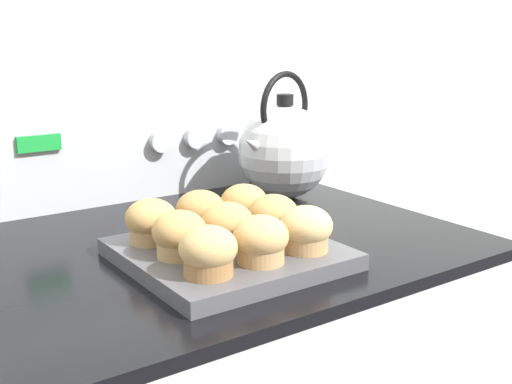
# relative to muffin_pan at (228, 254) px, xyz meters

# --- Properties ---
(wall_back) EXTENTS (8.00, 0.05, 2.40)m
(wall_back) POSITION_rel_muffin_pan_xyz_m (0.03, 0.45, 0.28)
(wall_back) COLOR silver
(wall_back) RESTS_ON ground_plane
(control_panel) EXTENTS (0.73, 0.07, 0.22)m
(control_panel) POSITION_rel_muffin_pan_xyz_m (0.03, 0.40, 0.10)
(control_panel) COLOR #B7BABF
(control_panel) RESTS_ON stove_range
(muffin_pan) EXTENTS (0.27, 0.27, 0.02)m
(muffin_pan) POSITION_rel_muffin_pan_xyz_m (0.00, 0.00, 0.00)
(muffin_pan) COLOR #4C4C51
(muffin_pan) RESTS_ON stove_range
(muffin_r0_c0) EXTENTS (0.07, 0.07, 0.06)m
(muffin_r0_c0) POSITION_rel_muffin_pan_xyz_m (-0.08, -0.08, 0.04)
(muffin_r0_c0) COLOR olive
(muffin_r0_c0) RESTS_ON muffin_pan
(muffin_r0_c1) EXTENTS (0.07, 0.07, 0.06)m
(muffin_r0_c1) POSITION_rel_muffin_pan_xyz_m (-0.00, -0.08, 0.04)
(muffin_r0_c1) COLOR tan
(muffin_r0_c1) RESTS_ON muffin_pan
(muffin_r0_c2) EXTENTS (0.07, 0.07, 0.06)m
(muffin_r0_c2) POSITION_rel_muffin_pan_xyz_m (0.07, -0.07, 0.04)
(muffin_r0_c2) COLOR tan
(muffin_r0_c2) RESTS_ON muffin_pan
(muffin_r1_c0) EXTENTS (0.07, 0.07, 0.06)m
(muffin_r1_c0) POSITION_rel_muffin_pan_xyz_m (-0.07, 0.00, 0.04)
(muffin_r1_c0) COLOR tan
(muffin_r1_c0) RESTS_ON muffin_pan
(muffin_r1_c1) EXTENTS (0.07, 0.07, 0.06)m
(muffin_r1_c1) POSITION_rel_muffin_pan_xyz_m (-0.00, 0.00, 0.04)
(muffin_r1_c1) COLOR tan
(muffin_r1_c1) RESTS_ON muffin_pan
(muffin_r1_c2) EXTENTS (0.07, 0.07, 0.06)m
(muffin_r1_c2) POSITION_rel_muffin_pan_xyz_m (0.07, -0.00, 0.04)
(muffin_r1_c2) COLOR tan
(muffin_r1_c2) RESTS_ON muffin_pan
(muffin_r2_c0) EXTENTS (0.07, 0.07, 0.06)m
(muffin_r2_c0) POSITION_rel_muffin_pan_xyz_m (-0.08, 0.08, 0.04)
(muffin_r2_c0) COLOR tan
(muffin_r2_c0) RESTS_ON muffin_pan
(muffin_r2_c1) EXTENTS (0.07, 0.07, 0.06)m
(muffin_r2_c1) POSITION_rel_muffin_pan_xyz_m (0.00, 0.08, 0.04)
(muffin_r2_c1) COLOR olive
(muffin_r2_c1) RESTS_ON muffin_pan
(muffin_r2_c2) EXTENTS (0.07, 0.07, 0.06)m
(muffin_r2_c2) POSITION_rel_muffin_pan_xyz_m (0.08, 0.07, 0.04)
(muffin_r2_c2) COLOR tan
(muffin_r2_c2) RESTS_ON muffin_pan
(tea_kettle) EXTENTS (0.21, 0.17, 0.24)m
(tea_kettle) POSITION_rel_muffin_pan_xyz_m (0.27, 0.23, 0.08)
(tea_kettle) COLOR silver
(tea_kettle) RESTS_ON stove_range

